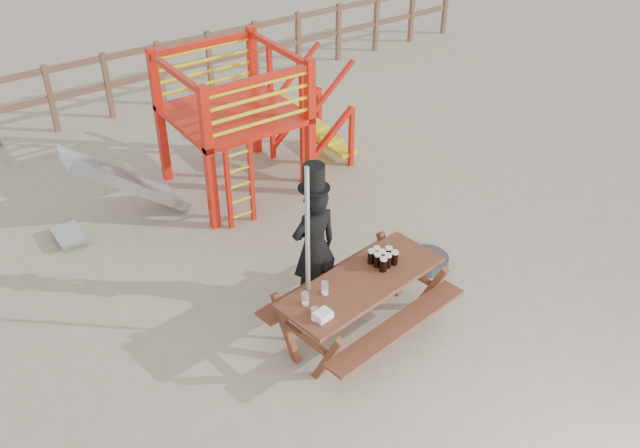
{
  "coord_description": "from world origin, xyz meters",
  "views": [
    {
      "loc": [
        -4.04,
        -4.83,
        5.59
      ],
      "look_at": [
        -0.2,
        0.8,
        1.0
      ],
      "focal_mm": 40.0,
      "sensor_mm": 36.0,
      "label": 1
    }
  ],
  "objects": [
    {
      "name": "paper_bag",
      "position": [
        -0.94,
        -0.34,
        0.8
      ],
      "size": [
        0.2,
        0.17,
        0.08
      ],
      "primitive_type": "cube",
      "rotation": [
        0.0,
        0.0,
        0.17
      ],
      "color": "white",
      "rests_on": "picnic_table"
    },
    {
      "name": "ground",
      "position": [
        0.0,
        0.0,
        0.0
      ],
      "size": [
        60.0,
        60.0,
        0.0
      ],
      "primitive_type": "plane",
      "color": "tan",
      "rests_on": "ground"
    },
    {
      "name": "empty_glasses",
      "position": [
        -0.89,
        -0.13,
        0.83
      ],
      "size": [
        0.4,
        0.36,
        0.15
      ],
      "color": "silver",
      "rests_on": "picnic_table"
    },
    {
      "name": "picnic_table",
      "position": [
        -0.23,
        -0.07,
        0.48
      ],
      "size": [
        2.15,
        1.64,
        0.76
      ],
      "rotation": [
        0.0,
        0.0,
        0.16
      ],
      "color": "brown",
      "rests_on": "ground"
    },
    {
      "name": "playground_fort",
      "position": [
        0.12,
        3.58,
        1.07
      ],
      "size": [
        4.71,
        1.84,
        2.1
      ],
      "color": "red",
      "rests_on": "ground"
    },
    {
      "name": "man_with_hat",
      "position": [
        -0.35,
        0.69,
        0.84
      ],
      "size": [
        0.59,
        0.39,
        1.88
      ],
      "rotation": [
        0.0,
        0.0,
        3.12
      ],
      "color": "black",
      "rests_on": "ground"
    },
    {
      "name": "metal_pole",
      "position": [
        -0.8,
        0.15,
        1.12
      ],
      "size": [
        0.05,
        0.05,
        2.25
      ],
      "primitive_type": "cylinder",
      "color": "#B2B2B7",
      "rests_on": "ground"
    },
    {
      "name": "stout_pints",
      "position": [
        0.13,
        0.04,
        0.84
      ],
      "size": [
        0.28,
        0.28,
        0.17
      ],
      "color": "black",
      "rests_on": "picnic_table"
    },
    {
      "name": "parasol_base",
      "position": [
        1.24,
        0.47,
        0.07
      ],
      "size": [
        0.56,
        0.56,
        0.24
      ],
      "color": "#333338",
      "rests_on": "ground"
    },
    {
      "name": "back_fence",
      "position": [
        0.0,
        7.0,
        0.74
      ],
      "size": [
        15.09,
        0.09,
        1.2
      ],
      "color": "brown",
      "rests_on": "ground"
    }
  ]
}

